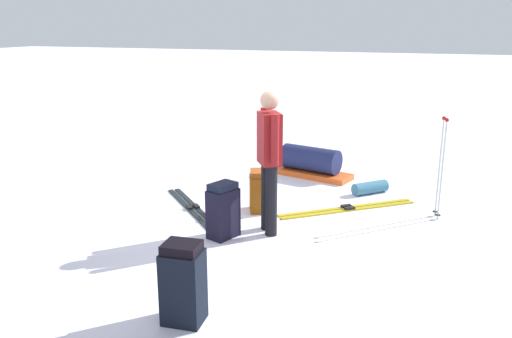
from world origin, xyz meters
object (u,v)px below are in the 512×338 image
object	(u,v)px
skier_standing	(269,155)
gear_sled	(310,163)
ski_pair_near	(193,208)
ski_pair_far	(348,209)
backpack_large_dark	(183,283)
sleeping_mat_rolled	(370,188)
backpack_bright	(223,211)
backpack_small_spare	(260,191)
ski_poles_planted_near	(441,163)

from	to	relation	value
skier_standing	gear_sled	bearing A→B (deg)	3.28
ski_pair_near	ski_pair_far	world-z (taller)	same
backpack_large_dark	sleeping_mat_rolled	world-z (taller)	backpack_large_dark
ski_pair_near	backpack_bright	world-z (taller)	backpack_bright
backpack_bright	skier_standing	bearing A→B (deg)	-53.12
backpack_small_spare	gear_sled	size ratio (longest dim) A/B	0.39
sleeping_mat_rolled	skier_standing	bearing A→B (deg)	154.46
backpack_large_dark	ski_poles_planted_near	distance (m)	3.85
skier_standing	ski_poles_planted_near	distance (m)	2.24
backpack_small_spare	sleeping_mat_rolled	distance (m)	1.80
ski_pair_near	backpack_large_dark	xyz separation A→B (m)	(-2.53, -1.20, 0.34)
ski_poles_planted_near	gear_sled	world-z (taller)	ski_poles_planted_near
skier_standing	backpack_large_dark	distance (m)	2.21
gear_sled	sleeping_mat_rolled	bearing A→B (deg)	-119.38
backpack_large_dark	ski_poles_planted_near	world-z (taller)	ski_poles_planted_near
ski_pair_far	ski_poles_planted_near	bearing A→B (deg)	-85.58
backpack_bright	sleeping_mat_rolled	xyz separation A→B (m)	(2.26, -1.37, -0.23)
ski_pair_near	ski_pair_far	xyz separation A→B (m)	(0.71, -1.97, -0.00)
ski_pair_near	ski_poles_planted_near	world-z (taller)	ski_poles_planted_near
backpack_small_spare	gear_sled	world-z (taller)	backpack_small_spare
ski_pair_near	backpack_bright	distance (m)	1.12
skier_standing	gear_sled	world-z (taller)	skier_standing
backpack_small_spare	sleeping_mat_rolled	bearing A→B (deg)	-45.49
ski_pair_near	ski_pair_far	distance (m)	2.09
ski_pair_far	sleeping_mat_rolled	world-z (taller)	sleeping_mat_rolled
skier_standing	ski_pair_near	bearing A→B (deg)	71.65
skier_standing	backpack_small_spare	world-z (taller)	skier_standing
gear_sled	ski_pair_far	bearing A→B (deg)	-147.64
backpack_large_dark	ski_poles_planted_near	size ratio (longest dim) A/B	0.54
backpack_small_spare	ski_poles_planted_near	size ratio (longest dim) A/B	0.42
ski_pair_far	backpack_large_dark	bearing A→B (deg)	166.66
ski_pair_far	ski_poles_planted_near	distance (m)	1.34
backpack_bright	sleeping_mat_rolled	world-z (taller)	backpack_bright
skier_standing	ski_poles_planted_near	bearing A→B (deg)	-57.34
backpack_large_dark	backpack_bright	size ratio (longest dim) A/B	1.07
backpack_bright	ski_poles_planted_near	world-z (taller)	ski_poles_planted_near
skier_standing	backpack_small_spare	bearing A→B (deg)	28.34
backpack_large_dark	ski_poles_planted_near	bearing A→B (deg)	-29.72
skier_standing	sleeping_mat_rolled	xyz separation A→B (m)	(1.92, -0.92, -0.86)
backpack_large_dark	backpack_small_spare	distance (m)	2.81
ski_pair_near	backpack_large_dark	bearing A→B (deg)	-154.62
backpack_bright	backpack_small_spare	xyz separation A→B (m)	(1.00, -0.09, -0.05)
backpack_small_spare	ski_poles_planted_near	xyz separation A→B (m)	(0.54, -2.24, 0.46)
backpack_large_dark	sleeping_mat_rolled	xyz separation A→B (m)	(4.05, -0.94, -0.26)
gear_sled	ski_poles_planted_near	bearing A→B (deg)	-123.06
ski_pair_near	backpack_small_spare	world-z (taller)	backpack_small_spare
backpack_small_spare	skier_standing	bearing A→B (deg)	-151.66
ski_pair_near	gear_sled	bearing A→B (deg)	-27.15
ski_pair_far	backpack_small_spare	distance (m)	1.22
backpack_large_dark	sleeping_mat_rolled	distance (m)	4.16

